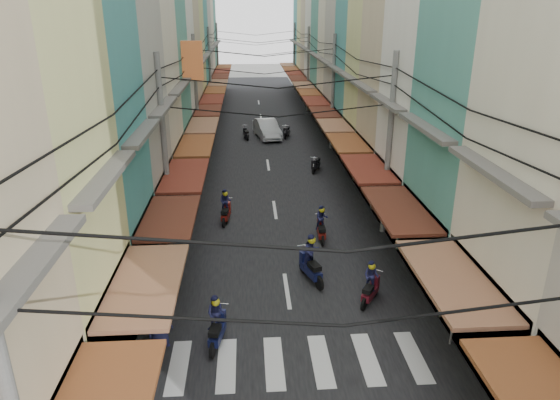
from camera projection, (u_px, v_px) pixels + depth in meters
name	position (u px, v px, depth m)	size (l,w,h in m)	color
ground	(283.00, 265.00, 20.37)	(160.00, 160.00, 0.00)	slate
road	(265.00, 143.00, 39.00)	(10.00, 80.00, 0.02)	black
sidewalk_left	(181.00, 144.00, 38.59)	(3.00, 80.00, 0.06)	slate
sidewalk_right	(347.00, 141.00, 39.40)	(3.00, 80.00, 0.06)	slate
crosswalk	(298.00, 361.00, 14.78)	(7.55, 2.40, 0.01)	silver
building_row_left	(141.00, 9.00, 31.81)	(7.80, 67.67, 23.70)	silver
building_row_right	(385.00, 15.00, 32.81)	(7.80, 68.98, 22.59)	teal
utility_poles	(266.00, 62.00, 32.00)	(10.20, 66.13, 8.20)	slate
white_car	(267.00, 138.00, 40.55)	(5.18, 2.03, 1.83)	silver
bicycle	(454.00, 250.00, 21.65)	(0.63, 1.69, 1.16)	black
moving_scooters	(286.00, 218.00, 23.63)	(5.90, 28.36, 1.93)	black
parked_scooters	(439.00, 305.00, 16.78)	(12.94, 14.46, 1.01)	black
pedestrians	(197.00, 212.00, 23.02)	(13.34, 19.18, 2.12)	black
market_umbrella	(463.00, 222.00, 18.97)	(2.40, 2.40, 2.53)	#B2B2B7
traffic_sign	(458.00, 287.00, 14.83)	(0.10, 0.62, 2.85)	slate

